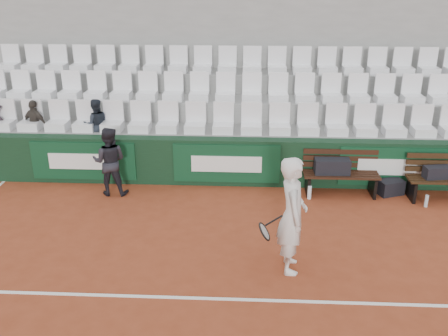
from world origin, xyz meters
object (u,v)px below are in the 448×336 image
sports_bag_right (437,172)px  spectator_c (94,104)px  ball_kid (110,161)px  water_bottle_far (426,201)px  bench_left (340,184)px  sports_bag_ground (390,187)px  bench_right (445,189)px  water_bottle_near (309,192)px  sports_bag_left (332,166)px  spectator_b (33,104)px  tennis_player (292,215)px

sports_bag_right → spectator_c: spectator_c is taller
ball_kid → water_bottle_far: bearing=176.1°
bench_left → sports_bag_ground: (1.02, 0.05, -0.07)m
bench_right → sports_bag_right: sports_bag_right is taller
sports_bag_ground → spectator_c: 6.42m
bench_left → water_bottle_near: bearing=-158.5°
bench_right → water_bottle_far: (-0.46, -0.35, -0.10)m
sports_bag_right → sports_bag_left: bearing=176.0°
sports_bag_left → bench_left: bearing=-4.7°
sports_bag_ground → water_bottle_far: (0.54, -0.55, -0.03)m
sports_bag_ground → water_bottle_near: 1.69m
spectator_c → sports_bag_ground: bearing=153.0°
spectator_c → ball_kid: bearing=97.3°
water_bottle_near → spectator_b: 6.16m
sports_bag_left → tennis_player: (-1.02, -2.76, 0.31)m
bench_right → water_bottle_far: size_ratio=6.17×
ball_kid → spectator_c: spectator_c is taller
sports_bag_right → sports_bag_ground: bearing=167.6°
bench_left → water_bottle_near: 0.69m
sports_bag_left → water_bottle_near: size_ratio=2.50×
bench_right → sports_bag_right: (-0.20, 0.03, 0.34)m
sports_bag_right → water_bottle_near: 2.51m
water_bottle_far → spectator_b: bearing=170.0°
tennis_player → spectator_c: 5.44m
spectator_b → ball_kid: bearing=170.9°
sports_bag_ground → bench_right: bearing=-11.5°
spectator_c → tennis_player: bearing=118.3°
sports_bag_ground → ball_kid: 5.68m
spectator_c → sports_bag_right: bearing=152.5°
tennis_player → sports_bag_right: bearing=40.8°
tennis_player → ball_kid: (-3.41, 2.54, -0.21)m
water_bottle_near → ball_kid: size_ratio=0.20×
sports_bag_ground → ball_kid: bearing=-177.4°
bench_right → sports_bag_ground: bench_right is taller
bench_right → tennis_player: (-3.23, -2.59, 0.68)m
sports_bag_left → bench_right: bearing=-4.3°
bench_right → spectator_b: spectator_b is taller
water_bottle_near → water_bottle_far: 2.22m
sports_bag_ground → water_bottle_far: bearing=-45.4°
sports_bag_left → ball_kid: bearing=-177.2°
sports_bag_ground → tennis_player: 3.65m
sports_bag_right → water_bottle_far: 0.64m
tennis_player → ball_kid: 4.26m
bench_right → sports_bag_right: 0.40m
water_bottle_near → bench_left: bearing=21.5°
bench_right → sports_bag_right: size_ratio=2.94×
bench_right → spectator_b: (-8.55, 1.07, 1.32)m
tennis_player → bench_left: bearing=66.2°
bench_right → spectator_c: bearing=171.5°
bench_left → spectator_b: bearing=172.0°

